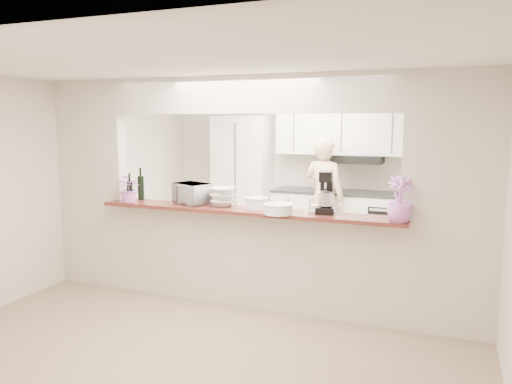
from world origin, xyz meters
The scene contains 19 objects.
floor centered at (0.00, 0.00, 0.00)m, with size 6.00×6.00×0.00m, color gray.
tile_overlay centered at (0.00, 1.55, 0.01)m, with size 5.00×2.90×0.01m, color silver.
partition centered at (0.00, 0.00, 1.48)m, with size 5.00×0.15×2.50m.
bar_counter centered at (0.00, 0.00, 0.58)m, with size 3.40×0.38×1.09m.
kitchen_cabinets centered at (-0.19, 2.72, 0.97)m, with size 3.15×0.62×2.25m.
refrigerator centered at (2.05, 2.65, 0.85)m, with size 0.75×0.70×1.70m, color #BABAC0.
flower_left centered at (-1.40, -0.15, 1.26)m, with size 0.30×0.26×0.33m, color #D16EB2.
wine_bottle_a centered at (-1.40, 0.07, 1.24)m, with size 0.08×0.08×0.38m.
wine_bottle_b centered at (-1.40, -0.15, 1.22)m, with size 0.07×0.07×0.34m.
toaster_oven centered at (-0.70, 0.05, 1.21)m, with size 0.42×0.29×0.23m, color #B3B2B7.
serving_bowls centered at (-0.30, 0.03, 1.19)m, with size 0.27×0.27×0.20m, color silver.
plate_stack_a centered at (0.10, 0.03, 1.15)m, with size 0.26×0.26×0.12m.
plate_stack_b centered at (0.42, -0.19, 1.14)m, with size 0.30×0.30×0.10m.
red_bowl centered at (0.20, 0.08, 1.13)m, with size 0.16×0.16×0.07m, color maroon.
tan_bowl centered at (0.05, 0.08, 1.13)m, with size 0.16×0.16×0.07m, color tan.
utensil_caddy centered at (0.80, 0.05, 1.19)m, with size 0.27×0.19×0.23m.
stand_mixer centered at (0.85, 0.06, 1.28)m, with size 0.23×0.32×0.43m.
flower_right centered at (1.60, -0.15, 1.31)m, with size 0.24×0.24×0.43m, color #D673D0.
person centered at (0.28, 2.30, 0.89)m, with size 0.65×0.42×1.77m, color #D5AF8A.
Camera 1 is at (2.03, -4.90, 2.04)m, focal length 35.00 mm.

